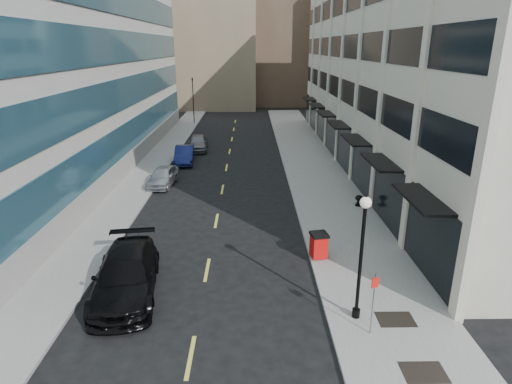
{
  "coord_description": "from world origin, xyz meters",
  "views": [
    {
      "loc": [
        2.07,
        -9.99,
        10.05
      ],
      "look_at": [
        2.39,
        12.96,
        2.19
      ],
      "focal_mm": 30.0,
      "sensor_mm": 36.0,
      "label": 1
    }
  ],
  "objects_px": {
    "traffic_signal": "(192,81)",
    "car_blue_sedan": "(184,155)",
    "car_silver_sedan": "(163,176)",
    "car_grey_sedan": "(198,143)",
    "urn_planter": "(359,199)",
    "trash_bin": "(319,244)",
    "lamppost": "(362,248)",
    "sign_post": "(374,296)",
    "car_black_pickup": "(126,275)"
  },
  "relations": [
    {
      "from": "traffic_signal",
      "to": "car_grey_sedan",
      "type": "bearing_deg",
      "value": -81.52
    },
    {
      "from": "car_blue_sedan",
      "to": "urn_planter",
      "type": "height_order",
      "value": "car_blue_sedan"
    },
    {
      "from": "car_silver_sedan",
      "to": "car_grey_sedan",
      "type": "xyz_separation_m",
      "value": [
        1.33,
        11.57,
        0.06
      ]
    },
    {
      "from": "car_grey_sedan",
      "to": "sign_post",
      "type": "height_order",
      "value": "sign_post"
    },
    {
      "from": "trash_bin",
      "to": "sign_post",
      "type": "xyz_separation_m",
      "value": [
        1.0,
        -5.9,
        0.88
      ]
    },
    {
      "from": "car_black_pickup",
      "to": "urn_planter",
      "type": "xyz_separation_m",
      "value": [
        12.34,
        10.07,
        -0.31
      ]
    },
    {
      "from": "car_blue_sedan",
      "to": "trash_bin",
      "type": "xyz_separation_m",
      "value": [
        9.27,
        -18.74,
        0.1
      ]
    },
    {
      "from": "car_blue_sedan",
      "to": "trash_bin",
      "type": "bearing_deg",
      "value": -68.22
    },
    {
      "from": "car_silver_sedan",
      "to": "urn_planter",
      "type": "distance_m",
      "value": 14.53
    },
    {
      "from": "trash_bin",
      "to": "lamppost",
      "type": "relative_size",
      "value": 0.26
    },
    {
      "from": "trash_bin",
      "to": "traffic_signal",
      "type": "bearing_deg",
      "value": 95.43
    },
    {
      "from": "car_blue_sedan",
      "to": "trash_bin",
      "type": "relative_size",
      "value": 3.51
    },
    {
      "from": "car_blue_sedan",
      "to": "lamppost",
      "type": "height_order",
      "value": "lamppost"
    },
    {
      "from": "car_silver_sedan",
      "to": "lamppost",
      "type": "relative_size",
      "value": 0.84
    },
    {
      "from": "car_blue_sedan",
      "to": "urn_planter",
      "type": "bearing_deg",
      "value": -46.16
    },
    {
      "from": "car_silver_sedan",
      "to": "trash_bin",
      "type": "bearing_deg",
      "value": -44.89
    },
    {
      "from": "car_grey_sedan",
      "to": "sign_post",
      "type": "xyz_separation_m",
      "value": [
        9.6,
        -29.57,
        0.95
      ]
    },
    {
      "from": "car_silver_sedan",
      "to": "car_grey_sedan",
      "type": "height_order",
      "value": "car_grey_sedan"
    },
    {
      "from": "car_grey_sedan",
      "to": "trash_bin",
      "type": "height_order",
      "value": "car_grey_sedan"
    },
    {
      "from": "traffic_signal",
      "to": "urn_planter",
      "type": "distance_m",
      "value": 35.5
    },
    {
      "from": "car_grey_sedan",
      "to": "trash_bin",
      "type": "distance_m",
      "value": 25.19
    },
    {
      "from": "car_black_pickup",
      "to": "sign_post",
      "type": "bearing_deg",
      "value": -25.32
    },
    {
      "from": "car_silver_sedan",
      "to": "sign_post",
      "type": "bearing_deg",
      "value": -52.99
    },
    {
      "from": "traffic_signal",
      "to": "lamppost",
      "type": "distance_m",
      "value": 45.58
    },
    {
      "from": "lamppost",
      "to": "car_blue_sedan",
      "type": "bearing_deg",
      "value": 112.9
    },
    {
      "from": "car_grey_sedan",
      "to": "urn_planter",
      "type": "relative_size",
      "value": 6.38
    },
    {
      "from": "car_silver_sedan",
      "to": "sign_post",
      "type": "height_order",
      "value": "sign_post"
    },
    {
      "from": "car_blue_sedan",
      "to": "car_grey_sedan",
      "type": "relative_size",
      "value": 1.0
    },
    {
      "from": "trash_bin",
      "to": "lamppost",
      "type": "distance_m",
      "value": 5.43
    },
    {
      "from": "car_black_pickup",
      "to": "lamppost",
      "type": "xyz_separation_m",
      "value": [
        9.32,
        -2.0,
        2.21
      ]
    },
    {
      "from": "car_silver_sedan",
      "to": "sign_post",
      "type": "xyz_separation_m",
      "value": [
        10.93,
        -18.01,
        1.01
      ]
    },
    {
      "from": "traffic_signal",
      "to": "urn_planter",
      "type": "height_order",
      "value": "traffic_signal"
    },
    {
      "from": "car_grey_sedan",
      "to": "sign_post",
      "type": "bearing_deg",
      "value": -75.13
    },
    {
      "from": "car_blue_sedan",
      "to": "car_silver_sedan",
      "type": "bearing_deg",
      "value": -100.27
    },
    {
      "from": "traffic_signal",
      "to": "urn_planter",
      "type": "relative_size",
      "value": 9.71
    },
    {
      "from": "traffic_signal",
      "to": "car_silver_sedan",
      "type": "xyz_separation_m",
      "value": [
        0.97,
        -27.0,
        -5.0
      ]
    },
    {
      "from": "sign_post",
      "to": "traffic_signal",
      "type": "bearing_deg",
      "value": 82.82
    },
    {
      "from": "traffic_signal",
      "to": "car_black_pickup",
      "type": "bearing_deg",
      "value": -86.87
    },
    {
      "from": "urn_planter",
      "to": "car_silver_sedan",
      "type": "bearing_deg",
      "value": 160.18
    },
    {
      "from": "car_blue_sedan",
      "to": "urn_planter",
      "type": "xyz_separation_m",
      "value": [
        13.01,
        -11.56,
        -0.17
      ]
    },
    {
      "from": "trash_bin",
      "to": "lamppost",
      "type": "bearing_deg",
      "value": -91.83
    },
    {
      "from": "traffic_signal",
      "to": "trash_bin",
      "type": "xyz_separation_m",
      "value": [
        10.9,
        -39.11,
        -4.86
      ]
    },
    {
      "from": "lamppost",
      "to": "sign_post",
      "type": "relative_size",
      "value": 2.04
    },
    {
      "from": "car_grey_sedan",
      "to": "sign_post",
      "type": "relative_size",
      "value": 1.86
    },
    {
      "from": "car_blue_sedan",
      "to": "lamppost",
      "type": "distance_m",
      "value": 25.76
    },
    {
      "from": "traffic_signal",
      "to": "car_silver_sedan",
      "type": "bearing_deg",
      "value": -87.95
    },
    {
      "from": "traffic_signal",
      "to": "car_blue_sedan",
      "type": "height_order",
      "value": "traffic_signal"
    },
    {
      "from": "car_silver_sedan",
      "to": "car_grey_sedan",
      "type": "distance_m",
      "value": 11.64
    },
    {
      "from": "car_silver_sedan",
      "to": "car_blue_sedan",
      "type": "bearing_deg",
      "value": 90.01
    },
    {
      "from": "car_blue_sedan",
      "to": "sign_post",
      "type": "bearing_deg",
      "value": -71.91
    }
  ]
}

